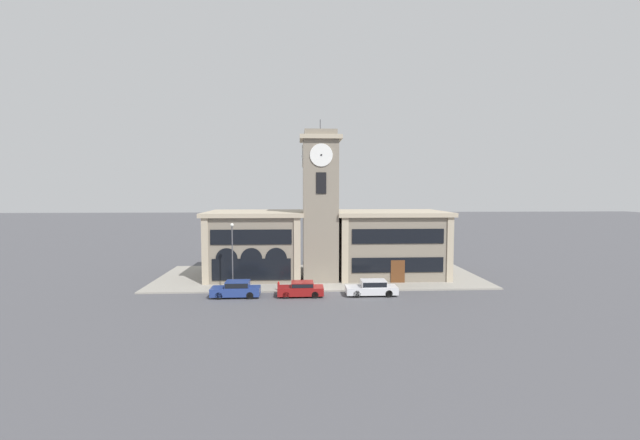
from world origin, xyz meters
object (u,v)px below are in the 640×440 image
street_lamp (232,247)px  fire_hydrant (279,286)px  parked_car_mid (301,289)px  parked_car_near (236,289)px  parked_car_far (372,287)px

street_lamp → fire_hydrant: (4.50, -0.22, -3.84)m
parked_car_mid → fire_hydrant: parked_car_mid is taller
parked_car_mid → street_lamp: bearing=-17.8°
parked_car_mid → street_lamp: street_lamp is taller
parked_car_near → parked_car_mid: (6.06, -0.00, -0.06)m
parked_car_near → fire_hydrant: size_ratio=5.23×
parked_car_near → street_lamp: bearing=-73.2°
parked_car_near → street_lamp: size_ratio=0.69×
parked_car_mid → street_lamp: size_ratio=0.65×
parked_car_far → fire_hydrant: size_ratio=5.59×
parked_car_near → fire_hydrant: parked_car_near is taller
street_lamp → fire_hydrant: 5.92m
parked_car_near → fire_hydrant: bearing=-153.9°
parked_car_far → fire_hydrant: 9.16m
parked_car_far → parked_car_near: bearing=-0.3°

